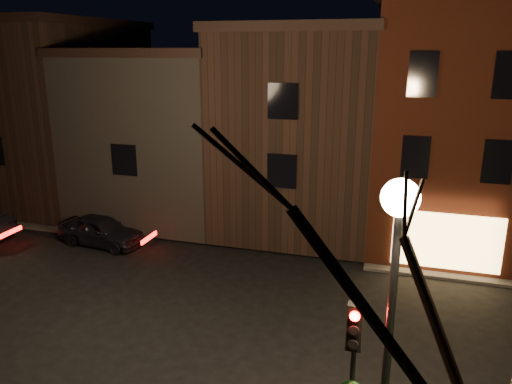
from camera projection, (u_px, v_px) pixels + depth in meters
ground at (197, 313)px, 16.63m from camera, size 120.00×120.00×0.00m
sidewalk_far_left at (68, 156)px, 40.59m from camera, size 30.00×30.00×0.12m
corner_building at (450, 123)px, 21.61m from camera, size 6.50×8.50×10.50m
row_building_a at (307, 126)px, 24.52m from camera, size 7.30×10.30×9.40m
row_building_b at (174, 129)px, 26.69m from camera, size 7.80×10.30×8.40m
row_building_c at (58, 110)px, 28.50m from camera, size 7.30×10.30×9.90m
street_lamp_near at (395, 265)px, 7.95m from camera, size 0.60×0.60×6.48m
traffic_signal at (352, 368)px, 9.22m from camera, size 0.58×0.38×4.05m
parked_car_a at (101, 230)px, 22.25m from camera, size 4.15×2.05×1.36m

